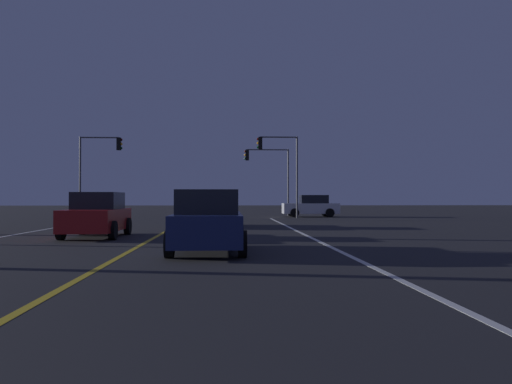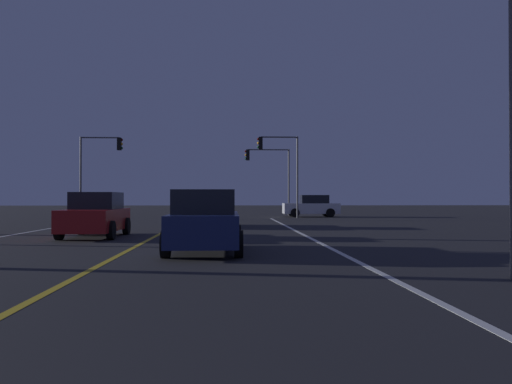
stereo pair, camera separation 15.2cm
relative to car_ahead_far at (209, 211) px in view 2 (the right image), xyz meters
The scene contains 10 objects.
lane_edge_right 11.51m from the car_ahead_far, 69.50° to the right, with size 0.16×42.54×0.01m, color silver.
lane_center_divider 10.93m from the car_ahead_far, 99.55° to the right, with size 0.16×42.54×0.01m, color gold.
car_ahead_far is the anchor object (origin of this frame).
car_lead_same_lane 12.40m from the car_ahead_far, 88.27° to the right, with size 2.02×4.30×1.70m.
car_crossing_side 15.19m from the car_ahead_far, 60.72° to the left, with size 4.30×2.02×1.70m.
car_oncoming 7.78m from the car_ahead_far, 121.18° to the right, with size 2.02×4.30×1.70m.
traffic_light_near_right 12.49m from the car_ahead_far, 67.06° to the left, with size 3.03×0.36×5.98m.
traffic_light_near_left 14.20m from the car_ahead_far, 126.84° to the left, with size 3.07×0.36×5.87m.
traffic_light_far_right 17.38m from the car_ahead_far, 75.59° to the left, with size 3.77×0.36×5.57m.
street_lamp_right_near 18.78m from the car_ahead_far, 71.38° to the right, with size 1.90×0.44×8.03m.
Camera 2 is at (2.86, -0.43, 1.49)m, focal length 36.12 mm.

